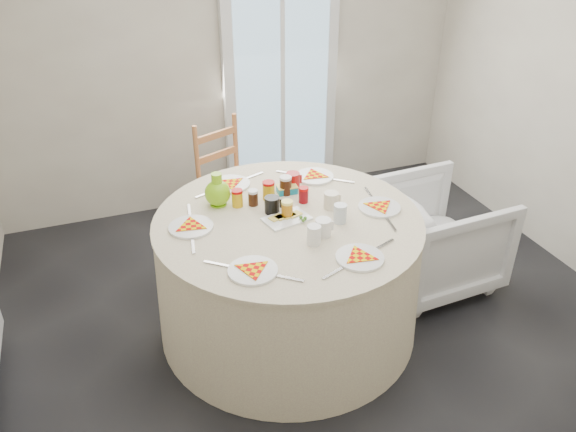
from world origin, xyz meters
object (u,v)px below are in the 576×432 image
object	(u,v)px
wooden_chair	(233,186)
table	(288,275)
armchair	(434,233)
green_pitcher	(218,192)

from	to	relation	value
wooden_chair	table	bearing A→B (deg)	-110.87
armchair	green_pitcher	world-z (taller)	green_pitcher
wooden_chair	armchair	xyz separation A→B (m)	(1.15, -1.02, -0.08)
armchair	green_pitcher	distance (m)	1.54
table	armchair	bearing A→B (deg)	4.38
table	armchair	size ratio (longest dim) A/B	2.01
table	green_pitcher	xyz separation A→B (m)	(-0.34, 0.30, 0.49)
wooden_chair	green_pitcher	world-z (taller)	green_pitcher
armchair	green_pitcher	xyz separation A→B (m)	(-1.45, 0.21, 0.48)
wooden_chair	green_pitcher	bearing A→B (deg)	-133.29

